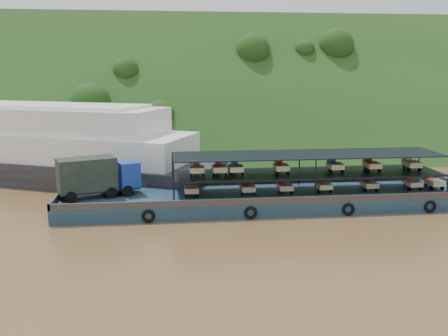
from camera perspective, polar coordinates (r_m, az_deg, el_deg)
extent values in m
plane|color=brown|center=(41.59, 3.24, -5.08)|extent=(160.00, 160.00, 0.00)
cube|color=#183714|center=(76.50, -1.43, 2.55)|extent=(140.00, 39.60, 39.60)
cube|color=#122841|center=(43.25, 4.89, -3.63)|extent=(35.00, 7.00, 1.20)
cube|color=#592D19|center=(46.28, 4.06, -1.53)|extent=(35.00, 0.20, 0.50)
cube|color=#592D19|center=(39.82, 5.89, -3.70)|extent=(35.00, 0.20, 0.50)
cube|color=#592D19|center=(43.09, -18.42, -3.07)|extent=(0.20, 7.00, 0.50)
torus|color=black|center=(39.02, -8.63, -5.47)|extent=(1.06, 0.26, 1.06)
torus|color=black|center=(39.54, 3.07, -5.12)|extent=(1.06, 0.26, 1.06)
torus|color=black|center=(41.62, 14.03, -4.61)|extent=(1.06, 0.26, 1.06)
torus|color=black|center=(44.56, 22.50, -4.09)|extent=(1.06, 0.26, 1.06)
cylinder|color=black|center=(41.56, -17.11, -3.19)|extent=(1.01, 0.64, 0.96)
cylinder|color=black|center=(43.49, -17.56, -2.58)|extent=(1.01, 0.64, 0.96)
cylinder|color=black|center=(42.17, -12.75, -2.75)|extent=(1.01, 0.64, 0.96)
cylinder|color=black|center=(44.08, -13.38, -2.17)|extent=(1.01, 0.64, 0.96)
cylinder|color=black|center=(42.50, -10.99, -2.57)|extent=(1.01, 0.64, 0.96)
cylinder|color=black|center=(44.39, -11.70, -2.00)|extent=(1.01, 0.64, 0.96)
cube|color=black|center=(42.93, -14.07, -2.37)|extent=(6.84, 4.19, 0.19)
cube|color=#16379A|center=(43.26, -10.93, -0.62)|extent=(2.31, 2.71, 2.11)
cube|color=black|center=(43.41, -9.92, -0.03)|extent=(0.70, 1.82, 0.86)
cube|color=black|center=(42.44, -15.42, -0.67)|extent=(5.10, 3.72, 2.68)
cube|color=black|center=(43.56, 9.46, -0.58)|extent=(23.00, 5.00, 0.12)
cube|color=black|center=(43.25, 9.53, 1.55)|extent=(23.00, 5.00, 0.08)
cylinder|color=black|center=(39.42, -5.78, -1.76)|extent=(0.12, 0.12, 3.30)
cylinder|color=black|center=(44.30, -5.91, -0.29)|extent=(0.12, 0.12, 3.30)
cylinder|color=black|center=(41.22, 10.42, -1.31)|extent=(0.12, 0.12, 3.30)
cylinder|color=black|center=(45.91, 8.59, 0.06)|extent=(0.12, 0.12, 3.30)
cylinder|color=black|center=(45.92, 24.27, -0.84)|extent=(0.12, 0.12, 3.30)
cylinder|color=black|center=(50.17, 21.37, 0.36)|extent=(0.12, 0.12, 3.30)
cylinder|color=black|center=(43.24, -3.83, -2.44)|extent=(0.12, 0.52, 0.52)
cylinder|color=black|center=(41.48, -4.39, -3.05)|extent=(0.14, 0.52, 0.52)
cylinder|color=black|center=(41.53, -3.01, -3.01)|extent=(0.14, 0.52, 0.52)
cube|color=#CFB692|center=(41.75, -3.73, -2.46)|extent=(1.15, 1.50, 0.44)
cube|color=red|center=(42.83, -3.82, -1.86)|extent=(0.55, 0.80, 0.80)
cube|color=red|center=(42.52, -3.82, -1.26)|extent=(0.50, 0.10, 0.10)
cylinder|color=black|center=(43.73, 2.40, -2.26)|extent=(0.12, 0.52, 0.52)
cylinder|color=black|center=(41.93, 2.11, -2.86)|extent=(0.14, 0.52, 0.52)
cylinder|color=black|center=(42.09, 3.46, -2.82)|extent=(0.14, 0.52, 0.52)
cube|color=#C9B88E|center=(42.26, 2.71, -2.28)|extent=(1.15, 1.50, 0.44)
cube|color=#AB0B0C|center=(43.32, 2.47, -1.69)|extent=(0.55, 0.80, 0.80)
cube|color=#AB0B0C|center=(43.02, 2.52, -1.10)|extent=(0.50, 0.10, 0.10)
cylinder|color=black|center=(44.35, 6.54, -2.13)|extent=(0.12, 0.52, 0.52)
cylinder|color=black|center=(42.54, 6.44, -2.72)|extent=(0.14, 0.52, 0.52)
cylinder|color=black|center=(42.77, 7.74, -2.67)|extent=(0.14, 0.52, 0.52)
cube|color=beige|center=(42.90, 6.99, -2.14)|extent=(1.15, 1.50, 0.44)
cube|color=red|center=(43.95, 6.64, -1.56)|extent=(0.55, 0.80, 0.80)
cube|color=red|center=(43.65, 6.72, -0.98)|extent=(0.50, 0.10, 0.10)
cylinder|color=black|center=(45.25, 10.76, -1.99)|extent=(0.12, 0.52, 0.52)
cylinder|color=black|center=(43.43, 10.84, -2.56)|extent=(0.14, 0.52, 0.52)
cylinder|color=black|center=(43.74, 12.09, -2.51)|extent=(0.14, 0.52, 0.52)
cube|color=beige|center=(43.83, 11.34, -1.99)|extent=(1.15, 1.50, 0.44)
cube|color=red|center=(44.85, 10.90, -1.43)|extent=(0.55, 0.80, 0.80)
cube|color=red|center=(44.56, 11.00, -0.86)|extent=(0.50, 0.10, 0.10)
cylinder|color=black|center=(46.64, 15.58, -1.81)|extent=(0.12, 0.52, 0.52)
cylinder|color=black|center=(44.83, 15.85, -2.35)|extent=(0.14, 0.52, 0.52)
cylinder|color=black|center=(45.22, 17.02, -2.30)|extent=(0.14, 0.52, 0.52)
cube|color=beige|center=(45.26, 16.29, -1.81)|extent=(1.15, 1.50, 0.44)
cube|color=red|center=(46.25, 15.75, -1.27)|extent=(0.55, 0.80, 0.80)
cube|color=red|center=(45.97, 15.88, -0.71)|extent=(0.50, 0.10, 0.10)
cylinder|color=black|center=(48.29, 19.98, -1.64)|extent=(0.12, 0.52, 0.52)
cylinder|color=black|center=(46.50, 20.41, -2.15)|extent=(0.14, 0.52, 0.52)
cylinder|color=black|center=(46.97, 21.50, -2.10)|extent=(0.14, 0.52, 0.52)
cube|color=beige|center=(46.96, 20.79, -1.63)|extent=(1.15, 1.50, 0.44)
cube|color=red|center=(47.92, 20.18, -1.11)|extent=(0.55, 0.80, 0.80)
cube|color=red|center=(47.64, 20.33, -0.58)|extent=(0.50, 0.10, 0.10)
cylinder|color=black|center=(49.24, 22.13, -1.55)|extent=(0.12, 0.52, 0.52)
cylinder|color=black|center=(47.47, 22.63, -2.05)|extent=(0.14, 0.52, 0.52)
cylinder|color=black|center=(47.97, 23.67, -2.00)|extent=(0.14, 0.52, 0.52)
cube|color=beige|center=(47.94, 22.98, -1.54)|extent=(1.15, 1.50, 0.44)
cube|color=red|center=(48.88, 22.34, -1.03)|extent=(0.55, 0.80, 0.80)
cube|color=red|center=(48.61, 22.50, -0.51)|extent=(0.50, 0.10, 0.10)
cylinder|color=black|center=(42.89, -3.23, -0.19)|extent=(0.12, 0.52, 0.52)
cylinder|color=black|center=(41.10, -3.77, -0.71)|extent=(0.14, 0.52, 0.52)
cylinder|color=black|center=(41.16, -2.38, -0.67)|extent=(0.14, 0.52, 0.52)
cube|color=beige|center=(41.40, -3.11, -0.13)|extent=(1.15, 1.50, 0.44)
cube|color=red|center=(42.49, -3.21, 0.42)|extent=(0.55, 0.80, 0.80)
cube|color=red|center=(42.20, -3.20, 1.03)|extent=(0.50, 0.10, 0.10)
cylinder|color=black|center=(43.20, 1.09, -0.08)|extent=(0.12, 0.52, 0.52)
cylinder|color=black|center=(41.39, 0.74, -0.60)|extent=(0.14, 0.52, 0.52)
cylinder|color=black|center=(41.53, 2.11, -0.56)|extent=(0.14, 0.52, 0.52)
cube|color=beige|center=(41.73, 1.36, -0.02)|extent=(1.15, 1.50, 0.44)
cube|color=#1B33A6|center=(42.81, 1.15, 0.52)|extent=(0.55, 0.80, 0.80)
cube|color=#1B33A6|center=(42.53, 1.19, 1.13)|extent=(0.50, 0.10, 0.10)
cylinder|color=black|center=(43.90, 6.12, 0.04)|extent=(0.12, 0.52, 0.52)
cylinder|color=black|center=(42.07, 6.00, -0.46)|extent=(0.14, 0.52, 0.52)
cylinder|color=black|center=(42.30, 7.32, -0.43)|extent=(0.14, 0.52, 0.52)
cube|color=beige|center=(42.45, 6.56, 0.10)|extent=(1.15, 1.50, 0.44)
cube|color=#B90C23|center=(43.51, 6.22, 0.63)|extent=(0.55, 0.80, 0.80)
cube|color=#B90C23|center=(43.23, 6.30, 1.23)|extent=(0.50, 0.10, 0.10)
cylinder|color=black|center=(45.18, 11.99, 0.17)|extent=(0.12, 0.52, 0.52)
cylinder|color=black|center=(43.35, 12.12, -0.30)|extent=(0.14, 0.52, 0.52)
cylinder|color=black|center=(43.68, 13.36, -0.27)|extent=(0.14, 0.52, 0.52)
cube|color=beige|center=(43.77, 12.61, 0.24)|extent=(1.15, 1.50, 0.44)
cube|color=#1B39A4|center=(44.80, 12.14, 0.75)|extent=(0.55, 0.80, 0.80)
cube|color=#1B39A4|center=(44.53, 12.24, 1.34)|extent=(0.50, 0.10, 0.10)
cylinder|color=black|center=(46.34, 15.88, 0.27)|extent=(0.12, 0.52, 0.52)
cylinder|color=black|center=(44.53, 16.16, -0.19)|extent=(0.14, 0.52, 0.52)
cylinder|color=black|center=(44.92, 17.34, -0.16)|extent=(0.14, 0.52, 0.52)
cube|color=#C8BA8D|center=(44.97, 16.60, 0.33)|extent=(1.15, 1.50, 0.44)
cube|color=red|center=(45.98, 16.05, 0.83)|extent=(0.55, 0.80, 0.80)
cube|color=red|center=(45.71, 16.18, 1.40)|extent=(0.50, 0.10, 0.10)
cylinder|color=black|center=(47.87, 19.93, 0.36)|extent=(0.12, 0.52, 0.52)
cylinder|color=black|center=(46.07, 20.36, -0.08)|extent=(0.14, 0.52, 0.52)
cylinder|color=black|center=(46.53, 21.46, -0.05)|extent=(0.14, 0.52, 0.52)
cube|color=beige|center=(46.54, 20.75, 0.43)|extent=(1.15, 1.50, 0.44)
cube|color=tan|center=(47.51, 20.13, 0.91)|extent=(0.55, 0.80, 0.80)
cube|color=tan|center=(47.25, 20.28, 1.46)|extent=(0.50, 0.10, 0.10)
cylinder|color=black|center=(43.04, -0.73, -0.13)|extent=(0.12, 0.52, 0.52)
cylinder|color=black|center=(41.24, -1.16, -0.64)|extent=(0.14, 0.52, 0.52)
cylinder|color=black|center=(41.35, 0.22, -0.61)|extent=(0.14, 0.52, 0.52)
cube|color=beige|center=(41.56, -0.52, -0.07)|extent=(1.15, 1.50, 0.44)
cube|color=red|center=(42.65, -0.69, 0.48)|extent=(0.55, 0.80, 0.80)
cube|color=red|center=(42.36, -0.66, 1.09)|extent=(0.50, 0.10, 0.10)
cube|color=black|center=(57.64, -20.25, 0.11)|extent=(40.16, 25.48, 2.38)
cube|color=white|center=(57.22, -20.43, 2.64)|extent=(34.34, 22.11, 2.77)
cube|color=white|center=(56.91, -20.61, 5.30)|extent=(28.52, 18.74, 2.58)
cube|color=white|center=(56.79, -20.71, 6.74)|extent=(24.51, 16.19, 0.30)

